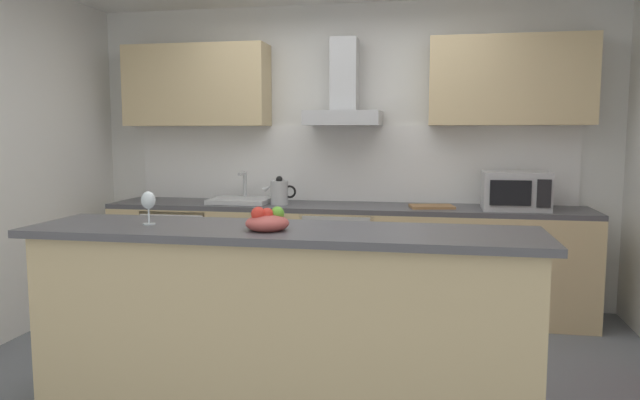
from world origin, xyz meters
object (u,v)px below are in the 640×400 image
refrigerator (186,256)px  microwave (515,191)px  fruit_bowl (267,222)px  kettle (279,192)px  oven (341,258)px  chopping_board (432,207)px  range_hood (344,98)px  wine_glass (148,202)px  sink (241,200)px

refrigerator → microwave: bearing=-0.5°
fruit_bowl → microwave: bearing=53.5°
kettle → fruit_bowl: bearing=-77.2°
microwave → kettle: bearing=-179.8°
oven → chopping_board: bearing=-1.8°
range_hood → chopping_board: bearing=-11.7°
range_hood → wine_glass: size_ratio=4.05×
microwave → kettle: (-1.89, -0.01, -0.04)m
microwave → range_hood: range_hood is taller
sink → fruit_bowl: (0.80, -2.00, 0.13)m
refrigerator → sink: sink is taller
range_hood → microwave: bearing=-6.5°
wine_glass → kettle: bearing=83.0°
kettle → fruit_bowl: (0.44, -1.95, 0.05)m
sink → wine_glass: size_ratio=2.81×
refrigerator → wine_glass: wine_glass is taller
fruit_bowl → chopping_board: (0.81, 1.96, -0.14)m
sink → fruit_bowl: bearing=-68.2°
range_hood → wine_glass: (-0.75, -2.05, -0.65)m
microwave → fruit_bowl: microwave is taller
oven → fruit_bowl: fruit_bowl is taller
sink → kettle: (0.36, -0.04, 0.08)m
wine_glass → chopping_board: wine_glass is taller
oven → refrigerator: size_ratio=0.94×
refrigerator → fruit_bowl: fruit_bowl is taller
fruit_bowl → chopping_board: 2.13m
sink → chopping_board: size_ratio=1.47×
sink → chopping_board: bearing=-1.2°
wine_glass → sink: bearing=93.7°
refrigerator → microwave: 2.83m
oven → microwave: bearing=-1.2°
oven → sink: 0.99m
oven → microwave: (1.38, -0.03, 0.59)m
microwave → kettle: size_ratio=1.73×
oven → wine_glass: wine_glass is taller
range_hood → chopping_board: size_ratio=2.12×
wine_glass → fruit_bowl: bearing=-5.7°
wine_glass → range_hood: bearing=69.9°
range_hood → refrigerator: bearing=-174.5°
kettle → microwave: bearing=0.2°
range_hood → fruit_bowl: 2.24m
kettle → chopping_board: kettle is taller
kettle → fruit_bowl: size_ratio=1.31×
refrigerator → kettle: (0.86, -0.03, 0.58)m
fruit_bowl → chopping_board: fruit_bowl is taller
refrigerator → kettle: bearing=-2.1°
oven → range_hood: bearing=90.0°
refrigerator → oven: bearing=0.1°
refrigerator → range_hood: size_ratio=1.18×
sink → range_hood: 1.23m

